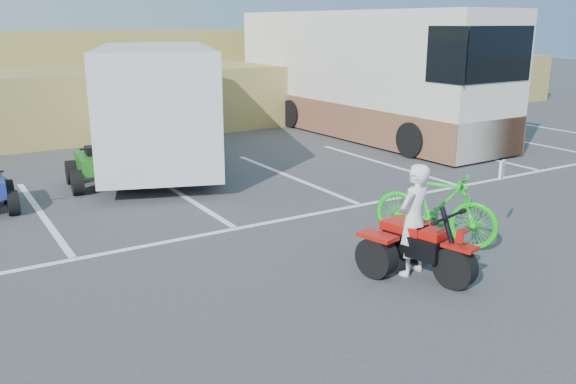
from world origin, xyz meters
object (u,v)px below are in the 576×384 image
green_dirt_bike (435,207)px  rv_motorhome (361,82)px  quad_atv_green (97,187)px  rider (414,220)px  red_trike_atv (420,276)px  cargo_trailer (157,104)px

green_dirt_bike → rv_motorhome: rv_motorhome is taller
rv_motorhome → quad_atv_green: 9.36m
rider → rv_motorhome: 11.38m
green_dirt_bike → quad_atv_green: green_dirt_bike is taller
red_trike_atv → cargo_trailer: 8.38m
rv_motorhome → quad_atv_green: (-8.93, -2.33, -1.60)m
cargo_trailer → quad_atv_green: bearing=-131.7°
green_dirt_bike → rv_motorhome: size_ratio=0.19×
rider → cargo_trailer: 8.12m
cargo_trailer → quad_atv_green: (-1.79, -1.00, -1.56)m
red_trike_atv → rv_motorhome: bearing=42.5°
quad_atv_green → red_trike_atv: bearing=-64.5°
quad_atv_green → cargo_trailer: bearing=34.9°
rider → red_trike_atv: bearing=90.0°
cargo_trailer → quad_atv_green: 2.57m
rider → green_dirt_bike: bearing=-160.9°
green_dirt_bike → rider: bearing=-175.1°
cargo_trailer → quad_atv_green: cargo_trailer is taller
rider → quad_atv_green: (-2.55, 7.05, -0.79)m
red_trike_atv → rider: bearing=90.0°
rider → green_dirt_bike: (1.16, 0.75, -0.19)m
rider → cargo_trailer: cargo_trailer is taller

